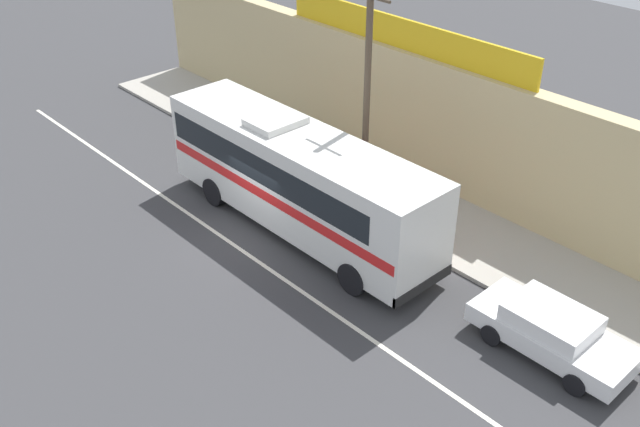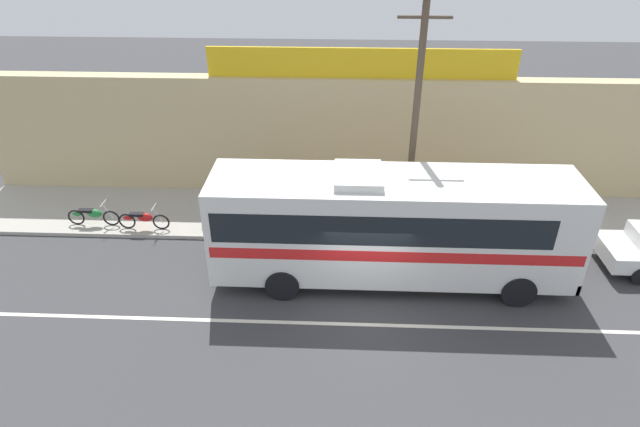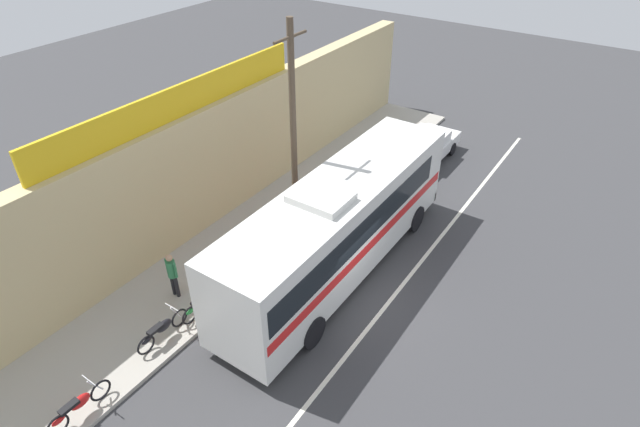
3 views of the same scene
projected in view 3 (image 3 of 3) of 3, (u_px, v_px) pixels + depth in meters
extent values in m
plane|color=#3A3A3D|center=(362.00, 299.00, 17.11)|extent=(70.00, 70.00, 0.00)
cube|color=#A8A399|center=(244.00, 243.00, 19.46)|extent=(30.00, 3.60, 0.14)
cube|color=tan|center=(195.00, 174.00, 19.13)|extent=(30.00, 0.70, 4.80)
cube|color=gold|center=(180.00, 101.00, 17.36)|extent=(11.47, 0.12, 1.10)
cube|color=silver|center=(384.00, 309.00, 16.74)|extent=(30.00, 0.14, 0.01)
cube|color=silver|center=(339.00, 224.00, 17.20)|extent=(11.03, 2.51, 3.10)
cube|color=black|center=(332.00, 217.00, 16.59)|extent=(9.70, 2.53, 0.96)
cube|color=red|center=(339.00, 232.00, 17.37)|extent=(10.81, 2.53, 0.36)
cube|color=black|center=(412.00, 149.00, 20.68)|extent=(0.04, 2.26, 1.40)
cube|color=black|center=(408.00, 188.00, 21.71)|extent=(0.12, 2.51, 0.36)
cube|color=silver|center=(321.00, 198.00, 15.50)|extent=(1.40, 1.76, 0.24)
cylinder|color=black|center=(363.00, 200.00, 21.13)|extent=(1.04, 0.32, 1.04)
cylinder|color=black|center=(415.00, 218.00, 20.05)|extent=(1.04, 0.32, 1.04)
cylinder|color=black|center=(252.00, 300.00, 16.33)|extent=(1.04, 0.32, 1.04)
cylinder|color=black|center=(312.00, 331.00, 15.25)|extent=(1.04, 0.32, 1.04)
cube|color=silver|center=(426.00, 149.00, 24.66)|extent=(4.37, 1.82, 0.56)
cube|color=silver|center=(426.00, 140.00, 24.29)|extent=(2.27, 1.64, 0.48)
cube|color=black|center=(433.00, 134.00, 24.89)|extent=(0.21, 1.53, 0.34)
cylinder|color=black|center=(420.00, 140.00, 26.09)|extent=(0.62, 0.20, 0.62)
cylinder|color=black|center=(452.00, 149.00, 25.30)|extent=(0.62, 0.20, 0.62)
cylinder|color=black|center=(397.00, 160.00, 24.36)|extent=(0.62, 0.20, 0.62)
cylinder|color=black|center=(431.00, 170.00, 23.57)|extent=(0.62, 0.20, 0.62)
cylinder|color=brown|center=(294.00, 140.00, 17.53)|extent=(0.22, 0.22, 8.09)
cylinder|color=brown|center=(290.00, 37.00, 15.57)|extent=(1.60, 0.10, 0.10)
torus|color=black|center=(101.00, 390.00, 13.65)|extent=(0.62, 0.06, 0.62)
torus|color=black|center=(58.00, 426.00, 12.80)|extent=(0.62, 0.06, 0.62)
cylinder|color=silver|center=(95.00, 385.00, 13.42)|extent=(0.34, 0.04, 0.65)
cylinder|color=silver|center=(89.00, 380.00, 13.17)|extent=(0.03, 0.56, 0.03)
ellipsoid|color=red|center=(80.00, 402.00, 13.16)|extent=(0.56, 0.22, 0.34)
cube|color=black|center=(69.00, 407.00, 12.90)|extent=(0.52, 0.20, 0.10)
ellipsoid|color=red|center=(58.00, 421.00, 12.76)|extent=(0.36, 0.14, 0.16)
torus|color=black|center=(220.00, 291.00, 16.79)|extent=(0.62, 0.06, 0.62)
torus|color=black|center=(190.00, 315.00, 15.89)|extent=(0.62, 0.06, 0.62)
cylinder|color=silver|center=(217.00, 285.00, 16.57)|extent=(0.34, 0.04, 0.65)
cylinder|color=silver|center=(213.00, 280.00, 16.32)|extent=(0.03, 0.56, 0.03)
ellipsoid|color=#237F38|center=(206.00, 297.00, 16.28)|extent=(0.56, 0.22, 0.34)
cube|color=black|center=(198.00, 300.00, 16.01)|extent=(0.52, 0.20, 0.10)
ellipsoid|color=#237F38|center=(191.00, 311.00, 15.85)|extent=(0.36, 0.14, 0.16)
torus|color=black|center=(179.00, 318.00, 15.80)|extent=(0.62, 0.06, 0.62)
torus|color=black|center=(146.00, 345.00, 14.92)|extent=(0.62, 0.06, 0.62)
cylinder|color=silver|center=(176.00, 313.00, 15.57)|extent=(0.34, 0.04, 0.65)
cylinder|color=silver|center=(172.00, 307.00, 15.32)|extent=(0.03, 0.56, 0.03)
ellipsoid|color=black|center=(164.00, 326.00, 15.30)|extent=(0.56, 0.22, 0.34)
cube|color=black|center=(155.00, 329.00, 15.03)|extent=(0.52, 0.20, 0.10)
ellipsoid|color=black|center=(147.00, 341.00, 14.88)|extent=(0.36, 0.14, 0.16)
cylinder|color=black|center=(173.00, 284.00, 16.89)|extent=(0.13, 0.13, 0.82)
cylinder|color=black|center=(177.00, 287.00, 16.81)|extent=(0.13, 0.13, 0.82)
cylinder|color=#2D7A4C|center=(171.00, 269.00, 16.44)|extent=(0.30, 0.30, 0.62)
sphere|color=tan|center=(169.00, 258.00, 16.18)|extent=(0.22, 0.22, 0.22)
cylinder|color=#2D7A4C|center=(167.00, 266.00, 16.51)|extent=(0.08, 0.08, 0.57)
cylinder|color=#2D7A4C|center=(176.00, 270.00, 16.33)|extent=(0.08, 0.08, 0.57)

